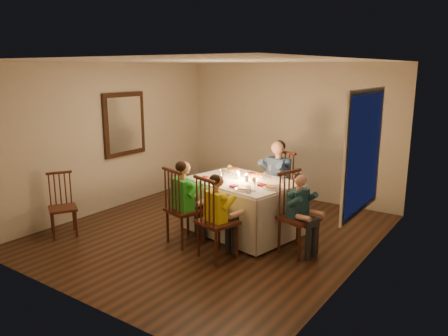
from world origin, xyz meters
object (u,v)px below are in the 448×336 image
Objects in this scene: chair_near_left at (185,243)px; child_teal at (298,253)px; chair_adult at (276,218)px; chair_extra at (65,235)px; dining_table at (242,195)px; chair_end at (298,253)px; adult at (276,218)px; serving_bowl at (233,171)px; child_green at (185,243)px; child_yellow at (218,257)px; chair_near_right at (218,257)px.

chair_near_left is 1.01× the size of child_teal.
chair_extra is at bearing -118.17° from chair_adult.
dining_table is 1.57× the size of chair_near_left.
chair_end is 0.85× the size of adult.
serving_bowl reaches higher than chair_end.
child_green is at bearing -0.00° from chair_near_left.
chair_near_left is at bearing 4.44° from child_yellow.
chair_near_left is (-0.45, -0.83, -0.60)m from dining_table.
chair_adult reaches higher than chair_extra.
dining_table is at bearing -23.10° from chair_extra.
dining_table is at bearing -61.13° from child_yellow.
adult is 1.09× the size of child_green.
chair_end is 1.18× the size of chair_extra.
dining_table is 1.16m from chair_near_right.
serving_bowl is (-0.51, -0.55, 0.87)m from chair_adult.
chair_near_left reaches higher than child_teal.
chair_near_left is at bearing -94.44° from adult.
child_teal reaches higher than chair_extra.
child_green is (-0.56, -1.72, 0.00)m from chair_adult.
child_teal is at bearing 0.00° from chair_end.
chair_end is at bearing -36.45° from chair_extra.
child_teal is 4.91× the size of serving_bowl.
child_green is 1.46m from serving_bowl.
chair_near_left reaches higher than chair_extra.
chair_extra is 0.83× the size of child_yellow.
chair_end is (0.94, -1.11, 0.00)m from chair_adult.
serving_bowl reaches higher than dining_table.
dining_table is 0.59m from serving_bowl.
child_green reaches higher than chair_near_left.
chair_extra is (-1.72, -0.82, 0.00)m from chair_near_left.
child_green is (-0.68, 0.13, 0.00)m from chair_near_right.
chair_near_left is 0.69m from chair_near_right.
adult is at bearing 92.95° from dining_table.
dining_table is at bearing -102.25° from child_green.
serving_bowl reaches higher than chair_adult.
child_teal is (0.94, -1.11, 0.00)m from adult.
chair_near_right is 1.18× the size of chair_extra.
child_teal is at bearing -35.84° from chair_adult.
adult reaches higher than chair_end.
chair_near_left is 0.85× the size of adult.
chair_near_right is at bearing -72.82° from adult.
child_yellow reaches higher than chair_end.
child_teal is (0.83, 0.75, 0.00)m from chair_near_right.
chair_adult is 1.86m from chair_near_right.
chair_extra is (-3.22, -1.44, 0.00)m from chair_end.
child_yellow reaches higher than child_teal.
chair_near_left is at bearing -0.00° from child_green.
serving_bowl reaches higher than chair_near_left.
serving_bowl is at bearing -49.00° from child_yellow.
adult reaches higher than chair_near_left.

